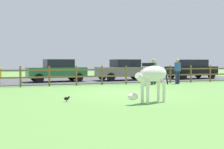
{
  "coord_description": "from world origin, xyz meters",
  "views": [
    {
      "loc": [
        -4.88,
        -12.31,
        1.47
      ],
      "look_at": [
        -0.35,
        0.88,
        0.83
      ],
      "focal_mm": 46.33,
      "sensor_mm": 36.0,
      "label": 1
    }
  ],
  "objects": [
    {
      "name": "ground_plane",
      "position": [
        0.0,
        0.0,
        0.0
      ],
      "size": [
        60.0,
        60.0,
        0.0
      ],
      "primitive_type": "plane",
      "color": "#5B8C42"
    },
    {
      "name": "parking_asphalt",
      "position": [
        0.0,
        9.3,
        0.03
      ],
      "size": [
        28.0,
        7.4,
        0.05
      ],
      "primitive_type": "cube",
      "color": "#47474C",
      "rests_on": "ground_plane"
    },
    {
      "name": "paddock_fence",
      "position": [
        -0.42,
        5.0,
        0.67
      ],
      "size": [
        21.28,
        0.11,
        1.19
      ],
      "color": "brown",
      "rests_on": "ground_plane"
    },
    {
      "name": "zebra",
      "position": [
        -0.26,
        -3.15,
        0.93
      ],
      "size": [
        1.88,
        0.86,
        1.41
      ],
      "color": "white",
      "rests_on": "ground_plane"
    },
    {
      "name": "crow_on_grass",
      "position": [
        -3.05,
        -1.94,
        0.13
      ],
      "size": [
        0.21,
        0.1,
        0.2
      ],
      "color": "black",
      "rests_on": "ground_plane"
    },
    {
      "name": "parked_car_black",
      "position": [
        8.94,
        7.88,
        0.84
      ],
      "size": [
        4.05,
        1.98,
        1.56
      ],
      "color": "black",
      "rests_on": "parking_asphalt"
    },
    {
      "name": "parked_car_grey",
      "position": [
        2.99,
        7.92,
        0.84
      ],
      "size": [
        4.1,
        2.09,
        1.56
      ],
      "color": "slate",
      "rests_on": "parking_asphalt"
    },
    {
      "name": "parked_car_green",
      "position": [
        -1.97,
        8.05,
        0.84
      ],
      "size": [
        4.14,
        2.19,
        1.56
      ],
      "color": "#236B38",
      "rests_on": "parking_asphalt"
    },
    {
      "name": "visitor_left_of_tree",
      "position": [
        3.56,
        4.16,
        0.91
      ],
      "size": [
        0.41,
        0.31,
        1.64
      ],
      "color": "#232847",
      "rests_on": "ground_plane"
    },
    {
      "name": "visitor_right_of_tree",
      "position": [
        5.29,
        4.11,
        0.91
      ],
      "size": [
        0.4,
        0.29,
        1.64
      ],
      "color": "#232847",
      "rests_on": "ground_plane"
    }
  ]
}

